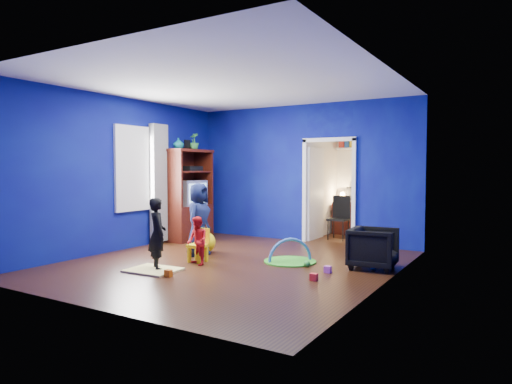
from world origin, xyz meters
The scene contains 33 objects.
floor centered at (0.00, 0.00, 0.00)m, with size 5.00×5.50×0.01m, color black.
ceiling centered at (0.00, 0.00, 2.90)m, with size 5.00×5.50×0.01m, color white.
wall_back centered at (0.00, 2.75, 1.45)m, with size 5.00×0.02×2.90m, color #090969.
wall_front centered at (0.00, -2.75, 1.45)m, with size 5.00×0.02×2.90m, color #090969.
wall_left centered at (-2.50, 0.00, 1.45)m, with size 0.02×5.50×2.90m, color #090969.
wall_right centered at (2.50, 0.00, 1.45)m, with size 0.02×5.50×2.90m, color #090969.
alcove centered at (0.60, 3.62, 1.25)m, with size 1.00×1.75×2.50m, color silver, non-canonical shape.
armchair centered at (2.10, 0.85, 0.32)m, with size 0.68×0.70×0.64m, color black.
child_black centered at (-0.71, -0.93, 0.55)m, with size 0.40×0.27×1.11m, color black.
child_navy centered at (-0.89, 0.31, 0.65)m, with size 0.63×0.41×1.29m, color #0E1035.
toddler_red centered at (-0.40, -0.35, 0.39)m, with size 0.38×0.30×0.78m, color red.
vase centered at (-2.20, 1.32, 2.08)m, with size 0.22×0.22×0.23m, color #0C5B61.
potted_plant centered at (-2.20, 1.84, 2.14)m, with size 0.21×0.21×0.37m, color #2F8238.
tv_armoire centered at (-2.20, 1.62, 0.98)m, with size 0.58×1.14×1.96m, color #3E180A.
crt_tv centered at (-2.16, 1.62, 1.02)m, with size 0.46×0.70×0.54m, color silver.
yellow_blanket centered at (-0.71, -1.03, 0.01)m, with size 0.75×0.60×0.03m, color #F2E07A.
hopper_ball centered at (-0.94, 0.56, 0.19)m, with size 0.39×0.39×0.39m, color yellow.
kid_chair centered at (-0.55, -0.15, 0.25)m, with size 0.28×0.28×0.50m, color yellow.
play_mat centered at (0.77, 0.62, 0.01)m, with size 0.86×0.86×0.02m, color green.
toy_arch centered at (0.77, 0.62, 0.02)m, with size 0.78×0.78×0.05m, color #3F8CD8.
window_left centered at (-2.48, 0.35, 1.55)m, with size 0.03×0.95×1.55m, color white.
curtain centered at (-2.37, 0.90, 1.25)m, with size 0.14×0.42×2.40m, color slate.
doorway centered at (0.60, 2.75, 1.05)m, with size 1.16×0.10×2.10m, color white.
study_desk centered at (0.60, 4.26, 0.38)m, with size 0.88×0.44×0.75m, color #3D140A.
desk_monitor centered at (0.60, 4.38, 0.95)m, with size 0.40×0.05×0.32m, color black.
desk_lamp centered at (0.32, 4.32, 0.93)m, with size 0.14×0.14×0.14m, color #FFD88C.
folding_chair centered at (0.60, 3.30, 0.46)m, with size 0.40×0.40×0.92m, color black.
book_shelf centered at (0.60, 4.37, 2.02)m, with size 0.88×0.24×0.04m, color white.
toy_0 centered at (1.62, -0.32, 0.05)m, with size 0.10×0.08×0.10m, color red.
toy_1 centered at (2.14, 0.75, 0.06)m, with size 0.11×0.11×0.11m, color blue.
toy_2 centered at (-0.27, -1.18, 0.05)m, with size 0.10×0.08×0.10m, color #DD5D0B.
toy_3 centered at (1.17, 0.42, 0.06)m, with size 0.11×0.11×0.11m, color green.
toy_4 centered at (1.60, 0.22, 0.05)m, with size 0.10×0.08×0.10m, color #C248BE.
Camera 1 is at (4.14, -6.08, 1.56)m, focal length 32.00 mm.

